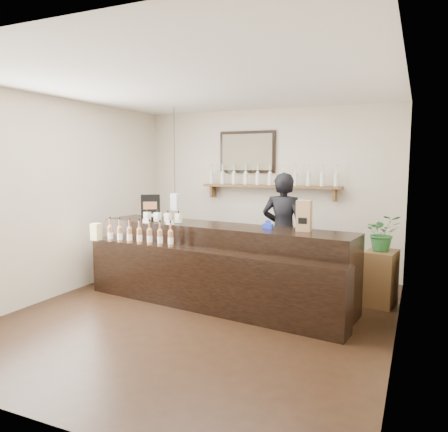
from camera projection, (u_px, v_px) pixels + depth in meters
ground at (201, 315)px, 5.45m from camera, size 5.00×5.00×0.00m
room_shell at (200, 179)px, 5.25m from camera, size 5.00×5.00×5.00m
back_wall_decor at (256, 171)px, 7.45m from camera, size 2.66×0.96×1.69m
counter at (216, 267)px, 5.93m from camera, size 3.79×1.46×1.22m
promo_sign at (151, 208)px, 6.41m from camera, size 0.24×0.17×0.39m
paper_bag at (304, 216)px, 5.43m from camera, size 0.18×0.14×0.39m
tape_dispenser at (268, 225)px, 5.67m from camera, size 0.14×0.07×0.11m
side_cabinet at (381, 278)px, 5.83m from camera, size 0.44×0.55×0.73m
potted_plant at (383, 233)px, 5.75m from camera, size 0.54×0.50×0.49m
shopkeeper at (283, 224)px, 6.50m from camera, size 0.75×0.51×1.99m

